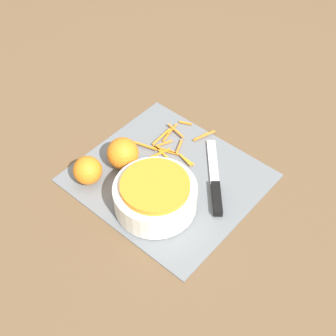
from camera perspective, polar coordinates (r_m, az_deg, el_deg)
The scene contains 7 objects.
ground_plane at distance 1.12m, azimuth -0.00°, elevation -1.23°, with size 4.00×4.00×0.00m, color brown.
cutting_board at distance 1.12m, azimuth -0.00°, elevation -1.13°, with size 0.41×0.38×0.01m.
bowl_speckled at distance 1.04m, azimuth -1.56°, elevation -3.31°, with size 0.19×0.19×0.08m.
knife at distance 1.09m, azimuth 5.84°, elevation -2.52°, with size 0.17×0.19×0.02m.
orange_left at distance 1.10m, azimuth -9.77°, elevation -0.28°, with size 0.07×0.07×0.07m.
orange_right at distance 1.12m, azimuth -5.52°, elevation 1.80°, with size 0.08×0.08×0.08m.
peel_pile at distance 1.19m, azimuth 0.55°, elevation 3.00°, with size 0.16×0.20×0.01m.
Camera 1 is at (-0.48, 0.55, 0.85)m, focal length 50.00 mm.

